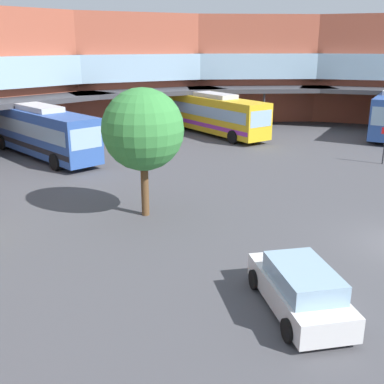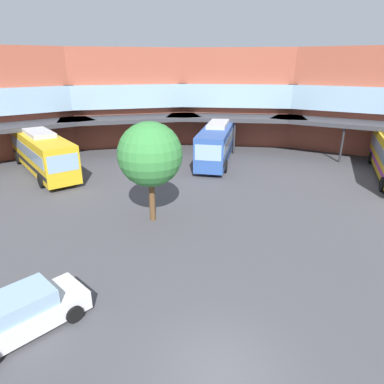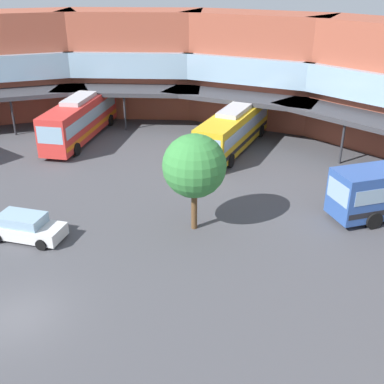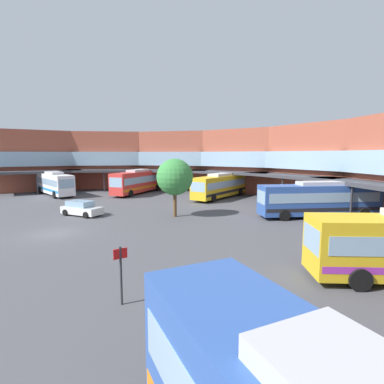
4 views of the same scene
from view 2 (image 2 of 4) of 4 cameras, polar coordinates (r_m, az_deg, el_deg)
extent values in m
plane|color=#47474C|center=(11.99, 4.81, -27.83)|extent=(117.73, 117.73, 0.00)
cube|color=#9E4C38|center=(41.45, 25.66, 13.74)|extent=(14.43, 14.18, 10.50)
cube|color=#8CADC6|center=(40.83, 25.66, 14.16)|extent=(13.56, 13.37, 2.45)
cube|color=#38383D|center=(36.71, 24.54, 10.44)|extent=(13.04, 12.73, 0.40)
cylinder|color=#2D2D33|center=(35.46, 23.84, 7.32)|extent=(0.20, 0.20, 3.50)
cube|color=#9E4C38|center=(41.96, 7.44, 15.60)|extent=(15.44, 10.87, 10.50)
cube|color=#8CADC6|center=(41.33, 7.45, 16.01)|extent=(14.21, 10.56, 2.45)
cube|color=#38383D|center=(37.20, 7.25, 12.23)|extent=(14.70, 9.02, 0.40)
cylinder|color=#2D2D33|center=(35.93, 7.10, 9.10)|extent=(0.20, 0.20, 3.50)
cube|color=#9E4C38|center=(41.53, -10.94, 15.36)|extent=(14.23, 6.00, 10.50)
cube|color=#8CADC6|center=(40.91, -10.91, 15.77)|extent=(12.81, 6.24, 2.45)
cube|color=#38383D|center=(36.79, -10.16, 11.98)|extent=(14.23, 4.00, 0.40)
cylinder|color=#2D2D33|center=(35.53, -9.75, 8.82)|extent=(0.20, 0.20, 3.50)
cube|color=#9E4C38|center=(40.21, -29.35, 12.97)|extent=(15.44, 10.87, 10.50)
cube|color=#8CADC6|center=(39.59, -29.31, 13.41)|extent=(14.21, 10.56, 2.45)
cube|color=#38383D|center=(35.52, -27.64, 9.65)|extent=(14.70, 9.02, 0.40)
cylinder|color=#2D2D33|center=(34.29, -26.67, 6.47)|extent=(0.20, 0.20, 3.50)
cylinder|color=black|center=(28.86, 29.36, 1.10)|extent=(0.88, 1.07, 1.10)
cylinder|color=black|center=(36.57, 27.78, 5.11)|extent=(0.88, 1.07, 1.10)
cube|color=#2D519E|center=(33.56, 4.33, 8.50)|extent=(7.56, 12.06, 2.97)
cube|color=#8CADC6|center=(33.48, 4.35, 9.10)|extent=(7.29, 11.43, 0.95)
cube|color=black|center=(33.74, 4.29, 7.13)|extent=(7.48, 11.85, 0.36)
cube|color=#8CADC6|center=(27.63, 2.72, 6.60)|extent=(2.00, 1.06, 1.30)
cube|color=#B2B2B7|center=(33.24, 4.41, 11.30)|extent=(3.47, 4.71, 0.36)
cylinder|color=black|center=(29.74, 5.58, 4.29)|extent=(0.75, 1.12, 1.10)
cylinder|color=black|center=(30.07, 0.91, 4.57)|extent=(0.75, 1.12, 1.10)
cylinder|color=black|center=(37.75, 6.97, 7.81)|extent=(0.75, 1.12, 1.10)
cylinder|color=black|center=(38.02, 3.24, 8.02)|extent=(0.75, 1.12, 1.10)
cube|color=gold|center=(32.15, -23.89, 6.18)|extent=(6.89, 12.03, 2.92)
cube|color=#8CADC6|center=(32.07, -23.98, 6.79)|extent=(6.67, 11.39, 0.94)
cube|color=black|center=(32.34, -23.68, 4.79)|extent=(6.83, 11.82, 0.35)
cube|color=#8CADC6|center=(26.47, -20.83, 4.55)|extent=(2.11, 0.96, 1.29)
cube|color=#B2B2B7|center=(31.82, -24.32, 9.03)|extent=(3.28, 4.66, 0.36)
cylinder|color=black|center=(28.98, -19.13, 2.76)|extent=(0.70, 1.13, 1.10)
cylinder|color=black|center=(28.38, -23.96, 1.72)|extent=(0.70, 1.13, 1.10)
cylinder|color=black|center=(36.57, -23.25, 5.83)|extent=(0.70, 1.13, 1.10)
cylinder|color=black|center=(36.10, -27.13, 5.04)|extent=(0.70, 1.13, 1.10)
cube|color=silver|center=(14.18, -26.47, -18.25)|extent=(4.69, 3.83, 0.75)
cube|color=#8CADC6|center=(13.74, -27.94, -16.37)|extent=(3.08, 2.73, 0.60)
cylinder|color=black|center=(15.35, -22.39, -15.31)|extent=(0.68, 0.53, 0.66)
cylinder|color=black|center=(14.00, -19.13, -18.75)|extent=(0.68, 0.53, 0.66)
cylinder|color=brown|center=(20.41, -6.74, -0.71)|extent=(0.36, 0.36, 3.07)
sphere|color=#38843D|center=(19.62, -7.05, 6.27)|extent=(3.74, 3.74, 3.74)
camera|label=1|loc=(18.83, -73.71, 2.20)|focal=43.33mm
camera|label=3|loc=(21.50, 77.85, 20.44)|focal=44.40mm
camera|label=4|loc=(28.88, 66.71, 3.14)|focal=27.46mm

